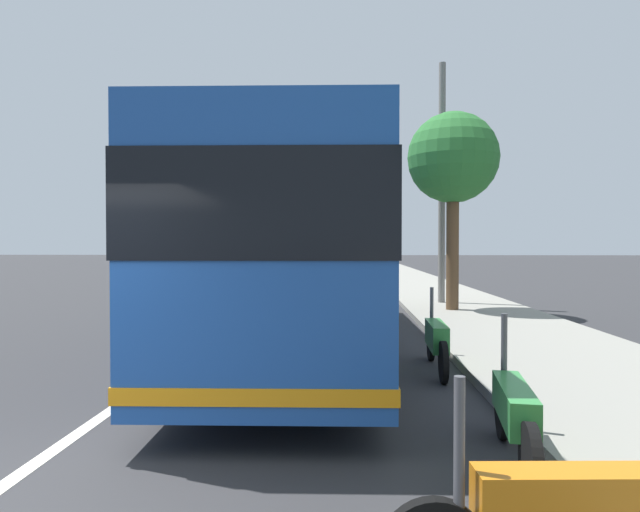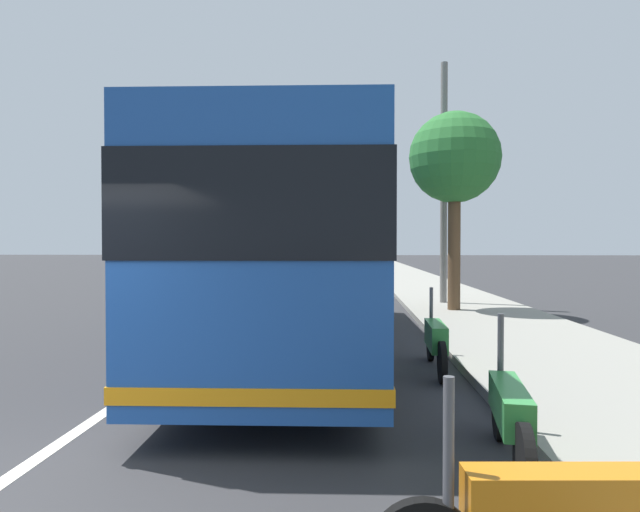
# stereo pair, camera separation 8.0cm
# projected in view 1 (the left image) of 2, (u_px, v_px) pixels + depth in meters

# --- Properties ---
(sidewalk_curb) EXTENTS (110.00, 3.60, 0.14)m
(sidewalk_curb) POSITION_uv_depth(u_px,v_px,m) (493.00, 323.00, 13.08)
(sidewalk_curb) COLOR gray
(sidewalk_curb) RESTS_ON ground
(lane_divider_line) EXTENTS (110.00, 0.16, 0.01)m
(lane_divider_line) POSITION_uv_depth(u_px,v_px,m) (234.00, 324.00, 13.38)
(lane_divider_line) COLOR silver
(lane_divider_line) RESTS_ON ground
(coach_bus) EXTENTS (11.48, 2.86, 3.33)m
(coach_bus) POSITION_uv_depth(u_px,v_px,m) (297.00, 248.00, 10.41)
(coach_bus) COLOR #1E4C9E
(coach_bus) RESTS_ON ground
(motorcycle_far_end) EXTENTS (2.15, 0.41, 1.27)m
(motorcycle_far_end) POSITION_uv_depth(u_px,v_px,m) (514.00, 415.00, 4.69)
(motorcycle_far_end) COLOR black
(motorcycle_far_end) RESTS_ON ground
(motorcycle_mid_row) EXTENTS (2.14, 0.29, 1.25)m
(motorcycle_mid_row) POSITION_uv_depth(u_px,v_px,m) (436.00, 340.00, 8.36)
(motorcycle_mid_row) COLOR black
(motorcycle_mid_row) RESTS_ON ground
(car_oncoming) EXTENTS (4.07, 1.96, 1.46)m
(car_oncoming) POSITION_uv_depth(u_px,v_px,m) (336.00, 266.00, 33.71)
(car_oncoming) COLOR navy
(car_oncoming) RESTS_ON ground
(car_behind_bus) EXTENTS (4.40, 1.97, 1.57)m
(car_behind_bus) POSITION_uv_depth(u_px,v_px,m) (276.00, 262.00, 39.29)
(car_behind_bus) COLOR #2D7238
(car_behind_bus) RESTS_ON ground
(roadside_tree_mid_block) EXTENTS (2.54, 2.54, 5.69)m
(roadside_tree_mid_block) POSITION_uv_depth(u_px,v_px,m) (453.00, 160.00, 15.14)
(roadside_tree_mid_block) COLOR brown
(roadside_tree_mid_block) RESTS_ON ground
(utility_pole) EXTENTS (0.21, 0.21, 7.72)m
(utility_pole) POSITION_uv_depth(u_px,v_px,m) (442.00, 185.00, 17.09)
(utility_pole) COLOR slate
(utility_pole) RESTS_ON ground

